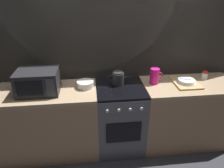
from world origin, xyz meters
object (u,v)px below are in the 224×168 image
(kettle, at_px, (118,78))
(mixing_bowl, at_px, (85,84))
(dish_pile, at_px, (186,82))
(stove_unit, at_px, (120,118))
(spice_jar, at_px, (205,75))
(pitcher, at_px, (155,76))
(microwave, at_px, (38,82))

(kettle, xyz_separation_m, mixing_bowl, (-0.41, -0.04, -0.04))
(mixing_bowl, relative_size, dish_pile, 0.50)
(stove_unit, xyz_separation_m, spice_jar, (1.13, 0.12, 0.50))
(kettle, relative_size, mixing_bowl, 1.42)
(dish_pile, xyz_separation_m, spice_jar, (0.30, 0.10, 0.03))
(stove_unit, xyz_separation_m, pitcher, (0.44, 0.06, 0.55))
(microwave, height_order, spice_jar, microwave)
(microwave, relative_size, pitcher, 2.30)
(microwave, distance_m, mixing_bowl, 0.54)
(stove_unit, bearing_deg, kettle, 101.35)
(kettle, height_order, spice_jar, kettle)
(mixing_bowl, bearing_deg, pitcher, 0.82)
(mixing_bowl, height_order, spice_jar, spice_jar)
(dish_pile, relative_size, spice_jar, 3.81)
(stove_unit, bearing_deg, dish_pile, 1.17)
(microwave, height_order, dish_pile, microwave)
(kettle, bearing_deg, dish_pile, -5.02)
(mixing_bowl, relative_size, pitcher, 1.00)
(dish_pile, height_order, spice_jar, spice_jar)
(microwave, bearing_deg, stove_unit, 1.00)
(kettle, height_order, mixing_bowl, kettle)
(kettle, height_order, dish_pile, kettle)
(stove_unit, distance_m, dish_pile, 0.96)
(mixing_bowl, bearing_deg, spice_jar, 2.50)
(stove_unit, xyz_separation_m, mixing_bowl, (-0.42, 0.05, 0.49))
(stove_unit, bearing_deg, pitcher, 7.99)
(kettle, relative_size, spice_jar, 2.71)
(microwave, relative_size, kettle, 1.62)
(stove_unit, distance_m, spice_jar, 1.25)
(microwave, relative_size, spice_jar, 4.38)
(stove_unit, height_order, dish_pile, dish_pile)
(pitcher, bearing_deg, dish_pile, -6.36)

